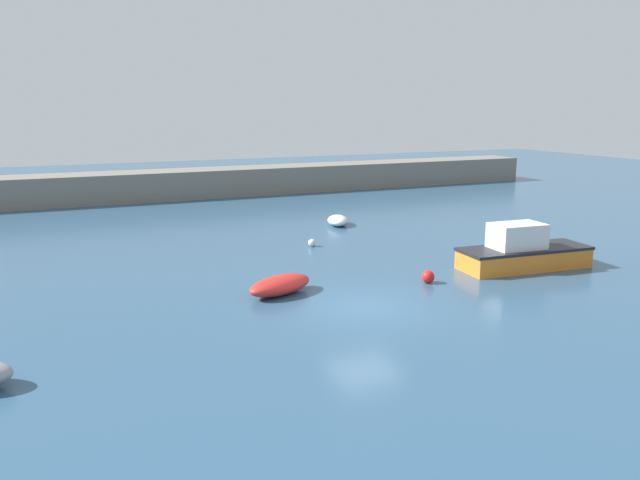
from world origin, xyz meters
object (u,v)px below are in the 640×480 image
Objects in this scene: fishing_dinghy_green at (338,220)px; mooring_buoy_white at (312,243)px; open_tender_yellow at (280,285)px; mooring_buoy_red at (428,277)px; motorboat_with_cabin at (522,252)px.

mooring_buoy_white is at bearing 163.28° from fishing_dinghy_green.
open_tender_yellow is 8.01m from mooring_buoy_white.
mooring_buoy_red is at bearing -78.31° from mooring_buoy_white.
mooring_buoy_red is at bearing -31.77° from open_tender_yellow.
fishing_dinghy_green is 5.75m from mooring_buoy_white.
open_tender_yellow reaches higher than fishing_dinghy_green.
fishing_dinghy_green reaches higher than mooring_buoy_white.
open_tender_yellow is at bearing -121.82° from mooring_buoy_white.
open_tender_yellow is 5.92m from mooring_buoy_red.
motorboat_with_cabin is (10.77, -0.72, 0.36)m from open_tender_yellow.
fishing_dinghy_green is at bearing 51.49° from mooring_buoy_white.
motorboat_with_cabin reaches higher than fishing_dinghy_green.
open_tender_yellow is 0.52× the size of motorboat_with_cabin.
open_tender_yellow is 6.01× the size of mooring_buoy_red.
motorboat_with_cabin is 9.99m from mooring_buoy_white.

